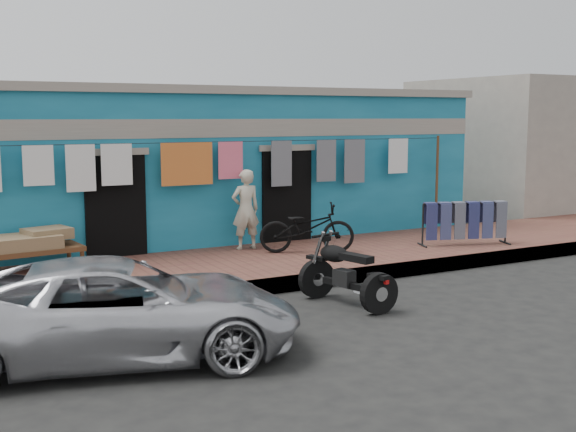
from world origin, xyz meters
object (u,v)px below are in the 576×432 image
object	(u,v)px
seated_person	(246,209)
bicycle	(307,223)
car	(119,308)
motorcycle	(347,272)
charpoy	(24,252)
jeans_rack	(465,223)

from	to	relation	value
seated_person	bicycle	size ratio (longest dim) A/B	0.87
car	bicycle	size ratio (longest dim) A/B	2.44
motorcycle	charpoy	bearing A→B (deg)	124.45
motorcycle	seated_person	bearing A→B (deg)	74.89
motorcycle	charpoy	size ratio (longest dim) A/B	0.83
car	seated_person	bearing A→B (deg)	-24.46
seated_person	jeans_rack	bearing A→B (deg)	159.82
jeans_rack	seated_person	bearing A→B (deg)	157.83
car	seated_person	xyz separation A→B (m)	(3.65, 4.39, 0.41)
bicycle	jeans_rack	size ratio (longest dim) A/B	0.94
car	jeans_rack	distance (m)	8.14
charpoy	jeans_rack	world-z (taller)	jeans_rack
charpoy	jeans_rack	size ratio (longest dim) A/B	1.08
motorcycle	jeans_rack	distance (m)	4.55
seated_person	bicycle	xyz separation A→B (m)	(0.85, -0.87, -0.20)
car	charpoy	xyz separation A→B (m)	(-0.41, 4.27, -0.03)
seated_person	jeans_rack	distance (m)	4.35
car	jeans_rack	world-z (taller)	car
charpoy	motorcycle	bearing A→B (deg)	-41.38
car	charpoy	size ratio (longest dim) A/B	2.11
motorcycle	jeans_rack	xyz separation A→B (m)	(4.07, 2.01, 0.18)
car	seated_person	size ratio (longest dim) A/B	2.79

